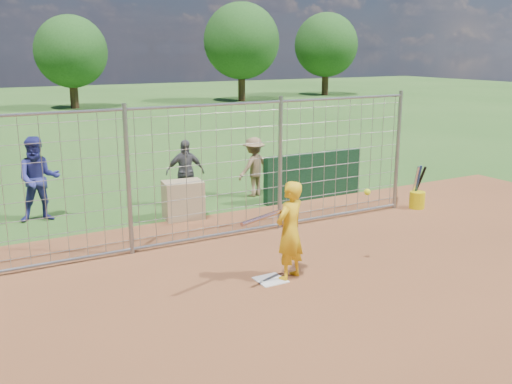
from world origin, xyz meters
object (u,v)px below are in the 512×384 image
bucket_with_bats (417,198)px  bystander_b (185,173)px  bystander_a (39,179)px  bystander_c (254,167)px  equipment_bin (183,200)px  batter (290,231)px

bucket_with_bats → bystander_b: bearing=147.7°
bystander_a → bystander_c: 4.84m
bystander_b → bystander_c: bearing=8.1°
bystander_c → equipment_bin: bearing=5.2°
bucket_with_bats → bystander_c: bearing=134.0°
bystander_a → equipment_bin: size_ratio=2.20×
batter → bystander_b: (0.24, 4.79, -0.02)m
bystander_b → bucket_with_bats: 5.22m
batter → equipment_bin: size_ratio=1.93×
bystander_b → bystander_c: bystander_b is taller
bystander_c → bucket_with_bats: bystander_c is taller
bystander_a → bystander_b: bystander_a is taller
batter → equipment_bin: bearing=-109.1°
bystander_c → equipment_bin: (-2.21, -0.95, -0.31)m
bystander_c → batter: bearing=49.2°
bystander_a → bucket_with_bats: 8.11m
batter → equipment_bin: batter is taller
batter → bystander_a: 5.83m
bystander_b → bystander_a: bearing=-176.2°
bystander_a → bystander_c: bearing=3.4°
bystander_b → equipment_bin: bearing=-105.5°
bystander_a → equipment_bin: bystander_a is taller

